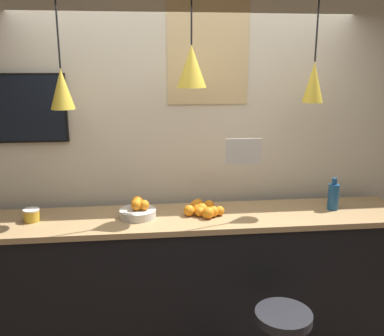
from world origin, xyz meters
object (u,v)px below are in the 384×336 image
(juice_bottle, at_px, (333,196))
(mounted_tv, at_px, (22,108))
(spread_jar, at_px, (32,215))
(fruit_bowl, at_px, (138,210))

(juice_bottle, relative_size, mounted_tv, 0.38)
(spread_jar, bearing_deg, fruit_bowl, 0.10)
(spread_jar, bearing_deg, juice_bottle, 0.00)
(fruit_bowl, distance_m, spread_jar, 0.73)
(fruit_bowl, bearing_deg, juice_bottle, -0.05)
(fruit_bowl, relative_size, spread_jar, 2.34)
(juice_bottle, xyz_separation_m, mounted_tv, (-2.24, 0.32, 0.64))
(juice_bottle, bearing_deg, spread_jar, 180.00)
(juice_bottle, height_order, mounted_tv, mounted_tv)
(fruit_bowl, height_order, juice_bottle, juice_bottle)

